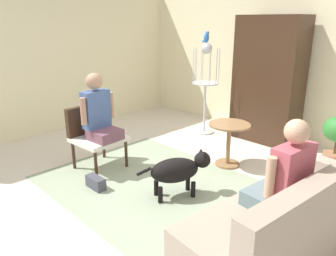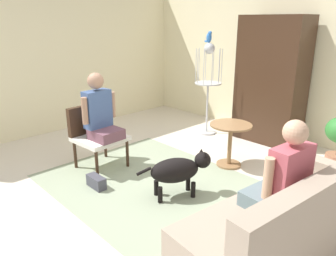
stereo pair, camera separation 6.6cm
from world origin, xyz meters
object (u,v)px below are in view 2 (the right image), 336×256
bird_cage_stand (208,82)px  handbag (96,182)px  couch (285,224)px  person_on_armchair (100,112)px  dog (178,170)px  armchair (95,131)px  person_on_couch (283,178)px  armoire_cabinet (271,81)px  round_end_table (230,139)px  parrot (209,37)px

bird_cage_stand → handbag: (0.42, -2.65, -0.88)m
handbag → couch: bearing=14.4°
person_on_armchair → dog: (1.30, 0.22, -0.49)m
armchair → person_on_couch: 2.78m
couch → person_on_couch: person_on_couch is taller
armoire_cabinet → bird_cage_stand: bearing=-154.1°
armchair → armoire_cabinet: (1.13, 2.74, 0.53)m
round_end_table → armoire_cabinet: (-0.21, 1.36, 0.64)m
person_on_armchair → dog: 1.40m
armchair → round_end_table: size_ratio=1.39×
couch → person_on_armchair: bearing=-176.1°
person_on_couch → bird_cage_stand: bird_cage_stand is taller
couch → person_on_armchair: size_ratio=2.27×
armchair → person_on_armchair: bearing=4.0°
handbag → parrot: bearing=99.5°
armoire_cabinet → handbag: armoire_cabinet is taller
armchair → parrot: (0.15, 2.27, 1.21)m
couch → armoire_cabinet: 3.15m
couch → armchair: bearing=-176.1°
round_end_table → dog: (0.10, -1.15, -0.07)m
couch → handbag: bearing=-165.6°
dog → parrot: size_ratio=4.25×
person_on_couch → dog: (-1.32, 0.06, -0.40)m
person_on_couch → dog: person_on_couch is taller
handbag → person_on_couch: bearing=14.1°
armoire_cabinet → handbag: size_ratio=7.26×
couch → parrot: (-2.67, 2.08, 1.44)m
dog → armoire_cabinet: armoire_cabinet is taller
couch → handbag: size_ratio=7.01×
armchair → dog: 1.47m
bird_cage_stand → armoire_cabinet: size_ratio=0.78×
dog → round_end_table: bearing=95.1°
person_on_armchair → parrot: 2.44m
person_on_armchair → round_end_table: bearing=49.0°
handbag → bird_cage_stand: bearing=99.1°
couch → dog: couch is taller
person_on_couch → parrot: bearing=141.2°
person_on_couch → person_on_armchair: person_on_armchair is taller
dog → parrot: bearing=122.4°
armchair → armoire_cabinet: armoire_cabinet is taller
couch → armchair: (-2.81, -0.19, 0.23)m
dog → armoire_cabinet: 2.63m
person_on_armchair → round_end_table: (1.19, 1.37, -0.42)m
person_on_couch → parrot: size_ratio=4.41×
person_on_couch → parrot: parrot is taller
person_on_armchair → armchair: bearing=-176.0°
parrot → handbag: (0.44, -2.65, -1.66)m
armchair → bird_cage_stand: 2.32m
couch → bird_cage_stand: (-2.65, 2.08, 0.66)m
dog → armoire_cabinet: bearing=97.0°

